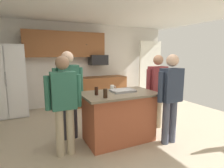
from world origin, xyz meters
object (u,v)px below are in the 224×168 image
object	(u,v)px
refrigerator	(7,81)
person_guest_left	(171,93)
person_guest_by_door	(64,100)
serving_tray	(123,91)
microwave_over_range	(98,60)
kitchen_island	(119,116)
mug_ceramic_white	(112,88)
glass_short_whisky	(105,93)
glass_dark_ale	(96,91)
person_host_foreground	(69,89)
person_elder_center	(157,87)

from	to	relation	value
refrigerator	person_guest_left	size ratio (longest dim) A/B	1.15
refrigerator	person_guest_by_door	distance (m)	2.77
person_guest_left	serving_tray	size ratio (longest dim) A/B	3.73
refrigerator	microwave_over_range	distance (m)	2.65
kitchen_island	mug_ceramic_white	bearing A→B (deg)	95.40
glass_short_whisky	glass_dark_ale	size ratio (longest dim) A/B	1.08
refrigerator	person_guest_left	world-z (taller)	refrigerator
microwave_over_range	person_guest_left	xyz separation A→B (m)	(0.18, -3.13, -0.51)
person_guest_left	serving_tray	distance (m)	0.88
person_host_foreground	glass_short_whisky	xyz separation A→B (m)	(0.44, -0.73, 0.03)
mug_ceramic_white	kitchen_island	bearing A→B (deg)	-84.60
person_host_foreground	refrigerator	bearing A→B (deg)	148.75
microwave_over_range	mug_ceramic_white	xyz separation A→B (m)	(-0.63, -2.37, -0.46)
glass_dark_ale	microwave_over_range	bearing A→B (deg)	68.06
kitchen_island	person_guest_by_door	xyz separation A→B (m)	(-1.03, -0.10, 0.46)
person_elder_center	mug_ceramic_white	size ratio (longest dim) A/B	13.29
microwave_over_range	kitchen_island	size ratio (longest dim) A/B	0.41
kitchen_island	person_host_foreground	size ratio (longest dim) A/B	0.82
person_host_foreground	person_elder_center	xyz separation A→B (m)	(1.85, -0.31, -0.05)
person_host_foreground	mug_ceramic_white	xyz separation A→B (m)	(0.81, -0.22, 0.01)
person_elder_center	glass_dark_ale	xyz separation A→B (m)	(-1.47, -0.15, 0.07)
person_host_foreground	person_elder_center	bearing A→B (deg)	19.56
serving_tray	microwave_over_range	bearing A→B (deg)	78.90
mug_ceramic_white	glass_short_whisky	xyz separation A→B (m)	(-0.37, -0.51, 0.02)
person_host_foreground	person_guest_left	bearing A→B (deg)	-1.90
kitchen_island	glass_dark_ale	world-z (taller)	glass_dark_ale
refrigerator	glass_short_whisky	bearing A→B (deg)	-59.91
microwave_over_range	serving_tray	xyz separation A→B (m)	(-0.51, -2.58, -0.50)
person_host_foreground	person_guest_left	xyz separation A→B (m)	(1.62, -0.97, -0.04)
refrigerator	microwave_over_range	xyz separation A→B (m)	(2.60, 0.12, 0.51)
person_guest_by_door	glass_short_whisky	distance (m)	0.67
glass_dark_ale	serving_tray	xyz separation A→B (m)	(0.55, 0.04, -0.05)
microwave_over_range	person_host_foreground	xyz separation A→B (m)	(-1.44, -2.15, -0.47)
kitchen_island	glass_dark_ale	size ratio (longest dim) A/B	9.92
person_guest_by_door	glass_short_whisky	bearing A→B (deg)	-20.14
refrigerator	microwave_over_range	size ratio (longest dim) A/B	3.37
microwave_over_range	person_host_foreground	size ratio (longest dim) A/B	0.33
mug_ceramic_white	glass_short_whisky	bearing A→B (deg)	-125.87
person_guest_left	glass_short_whisky	world-z (taller)	person_guest_left
person_elder_center	mug_ceramic_white	world-z (taller)	person_elder_center
kitchen_island	glass_short_whisky	world-z (taller)	glass_short_whisky
refrigerator	glass_short_whisky	world-z (taller)	refrigerator
refrigerator	serving_tray	xyz separation A→B (m)	(2.09, -2.46, 0.01)
person_host_foreground	person_guest_left	world-z (taller)	person_host_foreground
refrigerator	kitchen_island	bearing A→B (deg)	-51.41
glass_short_whisky	microwave_over_range	bearing A→B (deg)	70.89
mug_ceramic_white	glass_dark_ale	bearing A→B (deg)	-150.18
microwave_over_range	person_guest_by_door	bearing A→B (deg)	-121.14
person_host_foreground	glass_dark_ale	xyz separation A→B (m)	(0.39, -0.46, 0.02)
kitchen_island	person_guest_by_door	size ratio (longest dim) A/B	0.85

